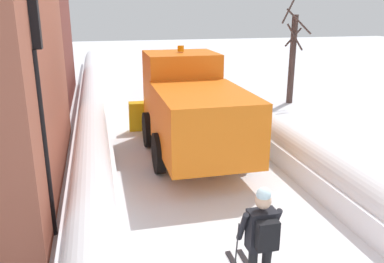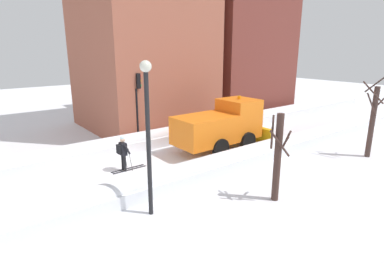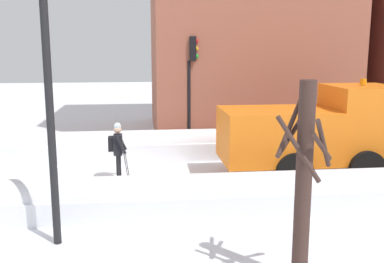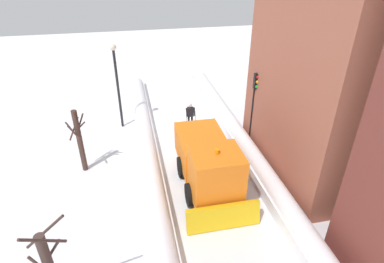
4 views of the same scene
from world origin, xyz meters
The scene contains 11 objects.
ground_plane centered at (0.00, 10.00, 0.00)m, with size 80.00×80.00×0.00m, color white.
snowbank_left centered at (-2.77, 10.00, 0.49)m, with size 1.10×36.00×1.10m.
snowbank_right centered at (2.77, 10.00, 0.44)m, with size 1.10×36.00×1.01m.
building_brick_near centered at (-7.93, 5.81, 7.51)m, with size 8.87×8.37×15.02m.
building_brick_mid centered at (-7.93, 15.09, 9.61)m, with size 8.54×8.39×19.22m.
plow_truck centered at (0.09, 6.55, 1.48)m, with size 3.20×5.98×3.12m.
skier centered at (-0.31, 0.35, 1.00)m, with size 0.62×1.80×1.81m.
traffic_light_pole centered at (-3.54, 2.99, 3.13)m, with size 0.28×0.42×4.46m.
street_lamp centered at (4.14, -0.71, 3.49)m, with size 0.40×0.40×5.55m.
bare_tree_near centered at (6.23, 3.81, 1.87)m, with size 1.00×1.05×3.55m.
bare_tree_mid centered at (6.11, 12.14, 2.12)m, with size 1.24×1.14×4.59m.
Camera 2 is at (13.28, -5.81, 5.95)m, focal length 29.19 mm.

